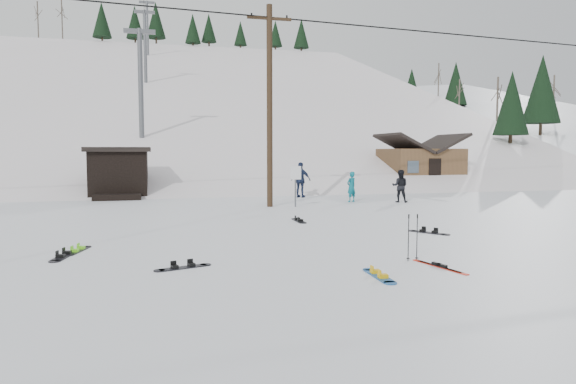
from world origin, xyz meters
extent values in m
plane|color=silver|center=(0.00, 0.00, 0.00)|extent=(200.00, 200.00, 0.00)
cube|color=white|center=(0.00, 55.00, -12.00)|extent=(60.00, 85.24, 65.97)
cube|color=silver|center=(38.00, 50.00, -11.00)|extent=(45.66, 93.98, 54.59)
cylinder|color=#3A2819|center=(2.00, 14.00, 4.50)|extent=(0.26, 0.26, 9.00)
cube|color=#3A2819|center=(2.00, 14.00, 8.40)|extent=(2.00, 0.12, 0.12)
cylinder|color=black|center=(2.00, 14.00, 8.52)|extent=(0.08, 0.08, 0.12)
cylinder|color=#595B60|center=(3.10, 13.60, 0.90)|extent=(0.07, 0.07, 1.80)
cube|color=white|center=(3.10, 13.56, 1.55)|extent=(0.50, 0.04, 0.60)
cube|color=black|center=(-5.00, 21.00, 1.25)|extent=(3.00, 3.00, 2.50)
cube|color=black|center=(-5.00, 21.00, 2.62)|extent=(3.40, 3.40, 0.25)
cube|color=black|center=(-5.00, 19.20, 0.15)|extent=(2.40, 1.20, 0.30)
cylinder|color=#595B60|center=(-4.00, 30.00, 7.25)|extent=(0.36, 0.36, 8.00)
cube|color=#595B60|center=(-4.00, 30.00, 11.05)|extent=(2.20, 0.30, 0.30)
cylinder|color=#595B60|center=(-4.00, 50.00, 13.75)|extent=(0.36, 0.36, 8.00)
cube|color=#595B60|center=(-4.00, 50.00, 17.55)|extent=(2.20, 0.30, 0.30)
cylinder|color=#595B60|center=(-4.00, 70.00, 20.25)|extent=(0.36, 0.36, 8.00)
cube|color=#595B60|center=(-4.00, 70.00, 24.05)|extent=(2.20, 0.30, 0.30)
cube|color=brown|center=(15.00, 24.00, 1.35)|extent=(5.00, 4.00, 2.70)
cube|color=black|center=(13.65, 24.00, 3.05)|extent=(2.69, 4.40, 1.43)
cube|color=black|center=(16.35, 24.00, 3.05)|extent=(2.69, 4.40, 1.43)
cube|color=black|center=(15.00, 21.98, 1.10)|extent=(0.90, 0.06, 1.90)
cube|color=#17539B|center=(1.34, 0.61, 0.01)|extent=(0.30, 1.13, 0.02)
cylinder|color=#17539B|center=(1.36, 1.17, 0.01)|extent=(0.26, 0.26, 0.02)
cylinder|color=#17539B|center=(1.32, 0.05, 0.01)|extent=(0.26, 0.26, 0.02)
cube|color=#E5AA0C|center=(1.35, 0.81, 0.06)|extent=(0.19, 0.14, 0.07)
cube|color=#E5AA0C|center=(1.33, 0.41, 0.06)|extent=(0.19, 0.14, 0.07)
cube|color=red|center=(2.97, 0.97, 0.01)|extent=(0.40, 1.47, 0.02)
cube|color=black|center=(2.97, 0.97, 0.05)|extent=(0.13, 0.28, 0.07)
cube|color=red|center=(2.94, 1.12, 0.01)|extent=(0.40, 1.47, 0.02)
cube|color=black|center=(2.94, 1.12, 0.05)|extent=(0.13, 0.28, 0.07)
cylinder|color=black|center=(2.62, 1.85, 0.52)|extent=(0.02, 0.02, 1.04)
cylinder|color=black|center=(2.62, 1.85, 0.05)|extent=(0.08, 0.08, 0.01)
cylinder|color=black|center=(2.62, 1.85, 1.03)|extent=(0.03, 0.03, 0.10)
cylinder|color=black|center=(2.83, 1.85, 0.52)|extent=(0.02, 0.02, 1.04)
cylinder|color=black|center=(2.83, 1.85, 0.05)|extent=(0.08, 0.08, 0.01)
cylinder|color=black|center=(2.83, 1.85, 1.03)|extent=(0.03, 0.03, 0.10)
cube|color=black|center=(-2.44, 2.35, 0.01)|extent=(1.07, 0.56, 0.02)
cylinder|color=black|center=(-1.94, 2.51, 0.01)|extent=(0.24, 0.24, 0.02)
cylinder|color=black|center=(-2.94, 2.18, 0.01)|extent=(0.24, 0.24, 0.02)
cube|color=black|center=(-2.26, 2.41, 0.06)|extent=(0.18, 0.20, 0.07)
cube|color=black|center=(-2.62, 2.29, 0.06)|extent=(0.18, 0.20, 0.07)
cube|color=black|center=(-5.14, 4.27, 0.01)|extent=(0.47, 1.18, 0.02)
cylinder|color=black|center=(-5.04, 4.84, 0.01)|extent=(0.26, 0.26, 0.02)
cylinder|color=black|center=(-5.25, 3.71, 0.01)|extent=(0.26, 0.26, 0.02)
cube|color=black|center=(-5.11, 4.47, 0.06)|extent=(0.21, 0.17, 0.08)
cube|color=black|center=(-5.18, 4.07, 0.06)|extent=(0.21, 0.17, 0.08)
cube|color=black|center=(-4.92, 4.92, 0.01)|extent=(0.51, 1.09, 0.02)
cylinder|color=black|center=(-4.78, 5.43, 0.01)|extent=(0.24, 0.24, 0.02)
cylinder|color=black|center=(-5.05, 4.41, 0.01)|extent=(0.24, 0.24, 0.02)
cube|color=#6EEC1B|center=(-4.87, 5.10, 0.06)|extent=(0.20, 0.17, 0.07)
cube|color=#6EEC1B|center=(-4.97, 4.73, 0.06)|extent=(0.20, 0.17, 0.07)
cube|color=black|center=(5.13, 5.34, 0.01)|extent=(0.84, 1.07, 0.02)
cylinder|color=black|center=(5.45, 4.88, 0.01)|extent=(0.26, 0.26, 0.02)
cylinder|color=black|center=(4.82, 5.81, 0.01)|extent=(0.26, 0.26, 0.02)
cube|color=black|center=(5.24, 5.18, 0.06)|extent=(0.23, 0.22, 0.07)
cube|color=black|center=(5.02, 5.51, 0.06)|extent=(0.23, 0.22, 0.07)
cube|color=black|center=(1.97, 8.94, 0.01)|extent=(0.27, 1.13, 0.02)
cylinder|color=black|center=(1.97, 9.51, 0.01)|extent=(0.26, 0.26, 0.02)
cylinder|color=black|center=(1.97, 8.38, 0.01)|extent=(0.26, 0.26, 0.02)
cube|color=black|center=(1.97, 9.15, 0.06)|extent=(0.19, 0.14, 0.07)
cube|color=black|center=(1.97, 8.74, 0.06)|extent=(0.19, 0.14, 0.07)
imported|color=#0B6271|center=(6.41, 15.16, 0.75)|extent=(0.65, 0.57, 1.51)
imported|color=black|center=(8.67, 14.38, 0.81)|extent=(0.98, 0.91, 1.61)
imported|color=#D34A61|center=(13.88, 22.64, 0.86)|extent=(1.28, 1.14, 1.72)
imported|color=#1B2645|center=(4.63, 18.16, 0.96)|extent=(1.17, 1.08, 1.93)
camera|label=1|loc=(-2.93, -8.75, 2.50)|focal=32.00mm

